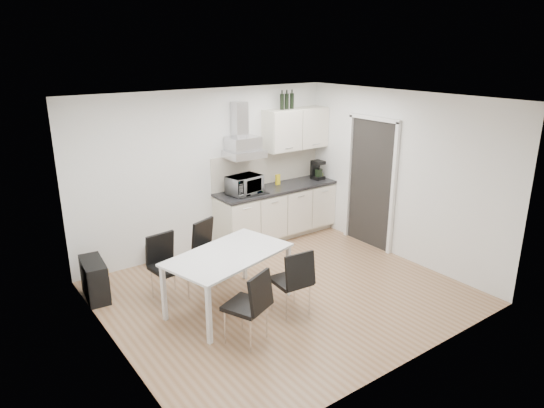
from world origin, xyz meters
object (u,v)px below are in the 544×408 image
at_px(guitar_amp, 95,279).
at_px(chair_far_right, 214,252).
at_px(kitchenette, 277,191).
at_px(chair_near_left, 246,307).
at_px(floor_speaker, 154,255).
at_px(chair_far_left, 169,269).
at_px(dining_table, 228,259).
at_px(chair_near_right, 291,281).

bearing_deg(guitar_amp, chair_far_right, -11.17).
xyz_separation_m(kitchenette, chair_far_right, (-1.74, -0.85, -0.39)).
bearing_deg(chair_near_left, floor_speaker, 67.33).
xyz_separation_m(chair_far_left, chair_near_left, (0.28, -1.41, 0.00)).
relative_size(kitchenette, guitar_amp, 3.83).
distance_m(dining_table, guitar_amp, 1.87).
bearing_deg(chair_near_right, floor_speaker, 113.73).
xyz_separation_m(kitchenette, chair_near_right, (-1.42, -2.21, -0.39)).
xyz_separation_m(chair_far_right, chair_near_left, (-0.47, -1.55, 0.00)).
bearing_deg(chair_far_left, guitar_amp, -44.51).
distance_m(chair_far_left, chair_near_right, 1.62).
distance_m(chair_far_left, chair_near_left, 1.44).
height_order(kitchenette, floor_speaker, kitchenette).
bearing_deg(guitar_amp, dining_table, -37.67).
bearing_deg(guitar_amp, floor_speaker, 33.15).
relative_size(dining_table, guitar_amp, 2.62).
relative_size(kitchenette, chair_near_right, 2.86).
height_order(chair_far_right, chair_near_right, same).
relative_size(chair_near_left, floor_speaker, 2.87).
bearing_deg(floor_speaker, kitchenette, -5.64).
relative_size(chair_near_right, guitar_amp, 1.34).
height_order(chair_near_left, chair_near_right, same).
distance_m(kitchenette, guitar_amp, 3.35).
xyz_separation_m(chair_near_left, guitar_amp, (-1.08, 2.03, -0.17)).
bearing_deg(dining_table, chair_near_right, -61.49).
xyz_separation_m(chair_far_right, floor_speaker, (-0.50, 1.02, -0.29)).
relative_size(chair_far_left, guitar_amp, 1.34).
height_order(chair_far_left, chair_far_right, same).
height_order(chair_far_right, chair_near_left, same).
distance_m(chair_far_right, chair_near_left, 1.62).
distance_m(dining_table, floor_speaker, 1.89).
height_order(chair_far_left, floor_speaker, chair_far_left).
bearing_deg(floor_speaker, dining_table, -82.89).
bearing_deg(kitchenette, chair_far_left, -158.35).
distance_m(chair_near_left, guitar_amp, 2.30).
bearing_deg(chair_far_right, dining_table, 52.90).
bearing_deg(dining_table, kitchenette, 25.01).
bearing_deg(chair_far_right, chair_near_right, 82.18).
height_order(chair_near_left, guitar_amp, chair_near_left).
relative_size(kitchenette, chair_near_left, 2.86).
bearing_deg(guitar_amp, chair_far_left, -31.73).
height_order(dining_table, chair_near_left, chair_near_left).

